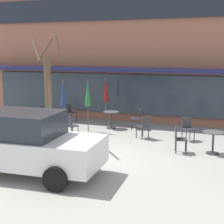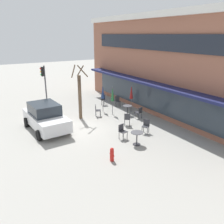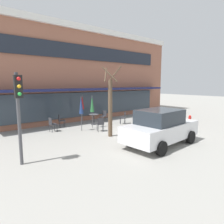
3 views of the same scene
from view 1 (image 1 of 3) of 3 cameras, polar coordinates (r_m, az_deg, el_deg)
name	(u,v)px [view 1 (image 1 of 3)]	position (r m, az deg, el deg)	size (l,w,h in m)	color
ground_plane	(84,157)	(11.29, -4.61, -7.47)	(80.00, 80.00, 0.00)	#9E9B93
building_facade	(155,45)	(20.26, 7.23, 10.99)	(19.02, 9.10, 7.49)	#935B47
cafe_table_near_wall	(111,117)	(15.23, -0.12, -0.83)	(0.70, 0.70, 0.76)	#333338
cafe_table_streetside	(213,139)	(11.95, 16.47, -4.30)	(0.70, 0.70, 0.76)	#333338
patio_umbrella_green_folded	(88,94)	(14.51, -4.05, 3.05)	(0.28, 0.28, 2.20)	#4C4C51
patio_umbrella_cream_folded	(63,93)	(14.70, -8.11, 3.07)	(0.28, 0.28, 2.20)	#4C4C51
patio_umbrella_corner_open	(106,90)	(15.91, -1.04, 3.70)	(0.28, 0.28, 2.20)	#4C4C51
cafe_chair_0	(70,125)	(13.68, -6.92, -2.11)	(0.53, 0.53, 0.89)	#333338
cafe_chair_1	(44,113)	(16.44, -11.30, -0.17)	(0.43, 0.43, 0.89)	#333338
cafe_chair_2	(187,127)	(13.48, 12.43, -2.47)	(0.56, 0.56, 0.89)	#333338
cafe_chair_3	(144,125)	(13.51, 5.30, -2.24)	(0.56, 0.56, 0.89)	#333338
cafe_chair_4	(179,138)	(11.81, 11.05, -4.19)	(0.48, 0.48, 0.89)	#333338
cafe_chair_5	(137,117)	(15.15, 4.23, -0.87)	(0.49, 0.49, 0.89)	#333338
cafe_chair_6	(70,111)	(16.68, -6.99, 0.09)	(0.49, 0.49, 0.89)	#333338
parked_sedan	(26,143)	(9.86, -14.17, -5.05)	(4.30, 2.20, 1.76)	silver
street_tree	(48,97)	(12.49, -10.54, 2.51)	(1.18, 1.17, 3.99)	brown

